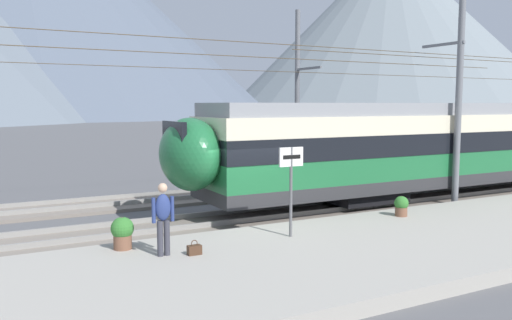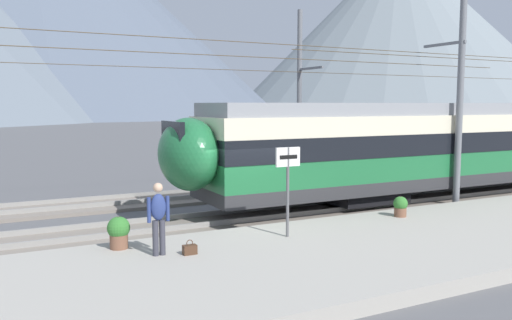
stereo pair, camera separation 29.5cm
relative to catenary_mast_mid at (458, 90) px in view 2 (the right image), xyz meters
The scene contains 12 objects.
ground_plane 9.48m from the catenary_mast_mid, behind, with size 400.00×400.00×0.00m, color #565659.
platform_slab 10.01m from the catenary_mast_mid, 157.58° to the right, with size 120.00×6.02×0.33m, color #A39E93.
track_near 9.55m from the catenary_mast_mid, 169.62° to the left, with size 120.00×3.00×0.28m.
track_far 11.30m from the catenary_mast_mid, 143.50° to the left, with size 120.00×3.00×0.28m.
catenary_mast_mid is the anchor object (origin of this frame).
catenary_mast_far_side 8.10m from the catenary_mast_mid, 102.24° to the left, with size 46.79×2.11×8.27m.
platform_sign 8.82m from the catenary_mast_mid, 166.42° to the right, with size 0.70×0.08×2.36m.
passenger_walking 12.36m from the catenary_mast_mid, 169.78° to the right, with size 0.53×0.22×1.69m.
handbag_beside_passenger 12.03m from the catenary_mast_mid, 167.93° to the right, with size 0.32×0.18×0.35m.
potted_plant_platform_edge 5.53m from the catenary_mast_mid, 159.48° to the right, with size 0.44×0.44×0.63m.
potted_plant_by_shelter 13.03m from the catenary_mast_mid, behind, with size 0.55×0.55×0.78m.
mountain_right_ridge 208.02m from the catenary_mast_mid, 48.61° to the left, with size 137.03×137.03×68.53m, color slate.
Camera 2 is at (-6.77, -14.28, 3.80)m, focal length 36.83 mm.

